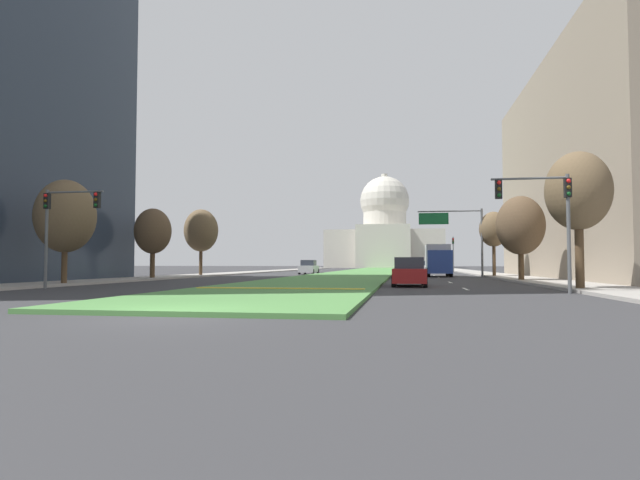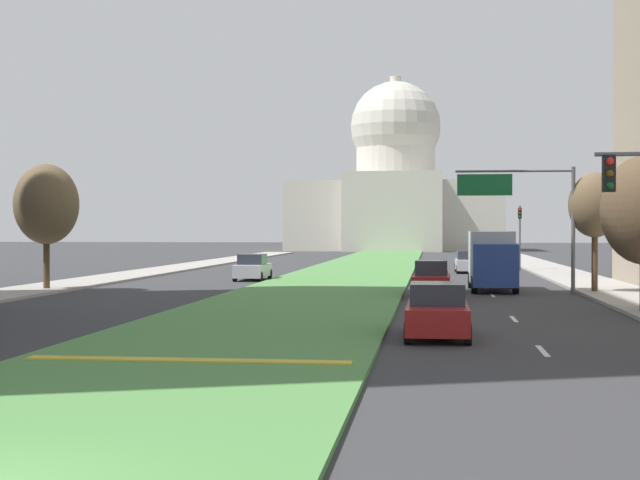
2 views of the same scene
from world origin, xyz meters
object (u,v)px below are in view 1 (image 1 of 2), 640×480
(street_tree_right_mid, at_px, (520,226))
(sedan_distant, at_px, (309,268))
(street_tree_right_near, at_px, (578,192))
(sedan_midblock, at_px, (405,269))
(sedan_far_horizon, at_px, (425,267))
(traffic_light_near_left, at_px, (61,216))
(street_tree_left_near, at_px, (65,216))
(traffic_light_far_right, at_px, (453,250))
(capitol_building, at_px, (385,235))
(street_tree_left_mid, at_px, (153,231))
(street_tree_right_far, at_px, (494,230))
(traffic_light_near_right, at_px, (548,207))
(sedan_lead_stopped, at_px, (409,273))
(street_tree_left_far, at_px, (201,231))
(overhead_guide_sign, at_px, (457,228))
(box_truck_delivery, at_px, (438,260))

(street_tree_right_mid, relative_size, sedan_distant, 1.32)
(street_tree_right_near, xyz_separation_m, sedan_distant, (-19.75, 35.33, -3.94))
(sedan_midblock, xyz_separation_m, sedan_far_horizon, (2.70, 26.15, -0.05))
(traffic_light_near_left, relative_size, street_tree_left_near, 0.82)
(traffic_light_far_right, relative_size, street_tree_right_near, 0.78)
(capitol_building, relative_size, street_tree_left_mid, 5.68)
(capitol_building, relative_size, street_tree_right_far, 5.32)
(street_tree_left_near, bearing_deg, street_tree_left_mid, 92.51)
(capitol_building, distance_m, traffic_light_near_right, 127.67)
(traffic_light_near_right, height_order, street_tree_right_near, street_tree_right_near)
(capitol_building, bearing_deg, sedan_lead_stopped, -87.13)
(street_tree_left_near, bearing_deg, street_tree_left_far, 91.35)
(street_tree_left_mid, bearing_deg, sedan_lead_stopped, -23.67)
(traffic_light_near_right, bearing_deg, capitol_building, 95.38)
(street_tree_left_far, xyz_separation_m, sedan_far_horizon, (23.20, 24.16, -3.86))
(street_tree_left_near, relative_size, sedan_distant, 1.34)
(street_tree_right_mid, bearing_deg, traffic_light_far_right, 91.84)
(overhead_guide_sign, xyz_separation_m, street_tree_left_near, (-24.86, -22.67, -0.55))
(street_tree_right_far, bearing_deg, sedan_distant, 151.61)
(traffic_light_far_right, bearing_deg, sedan_far_horizon, -137.19)
(capitol_building, distance_m, street_tree_left_far, 102.25)
(street_tree_right_near, distance_m, street_tree_left_far, 36.99)
(street_tree_left_mid, bearing_deg, street_tree_left_near, -87.49)
(sedan_distant, bearing_deg, traffic_light_near_right, -64.94)
(street_tree_left_near, distance_m, street_tree_right_near, 28.20)
(street_tree_left_near, height_order, street_tree_left_mid, street_tree_left_near)
(capitol_building, height_order, traffic_light_far_right, capitol_building)
(street_tree_left_far, height_order, sedan_far_horizon, street_tree_left_far)
(street_tree_right_mid, bearing_deg, street_tree_left_mid, 178.92)
(sedan_distant, xyz_separation_m, sedan_far_horizon, (14.28, 12.20, -0.02))
(street_tree_right_far, bearing_deg, sedan_midblock, -158.87)
(street_tree_left_mid, height_order, sedan_far_horizon, street_tree_left_mid)
(street_tree_left_far, xyz_separation_m, sedan_midblock, (20.51, -2.00, -3.81))
(box_truck_delivery, bearing_deg, street_tree_left_near, -132.82)
(traffic_light_near_left, height_order, sedan_midblock, traffic_light_near_left)
(box_truck_delivery, bearing_deg, street_tree_right_mid, -70.24)
(capitol_building, distance_m, traffic_light_far_right, 74.35)
(sedan_midblock, xyz_separation_m, sedan_distant, (-11.58, 13.95, -0.03))
(sedan_midblock, height_order, sedan_distant, sedan_midblock)
(capitol_building, xyz_separation_m, sedan_distant, (-5.75, -89.12, -8.83))
(traffic_light_near_right, xyz_separation_m, overhead_guide_sign, (-1.24, 26.69, 0.87))
(street_tree_right_near, relative_size, sedan_far_horizon, 1.46)
(traffic_light_far_right, relative_size, street_tree_left_mid, 0.89)
(street_tree_right_mid, relative_size, box_truck_delivery, 0.97)
(traffic_light_far_right, bearing_deg, street_tree_left_far, -134.34)
(street_tree_right_near, bearing_deg, sedan_far_horizon, 96.56)
(overhead_guide_sign, bearing_deg, sedan_lead_stopped, -103.18)
(capitol_building, distance_m, street_tree_right_mid, 112.76)
(overhead_guide_sign, bearing_deg, street_tree_left_mid, -156.74)
(street_tree_left_mid, relative_size, sedan_midblock, 1.27)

